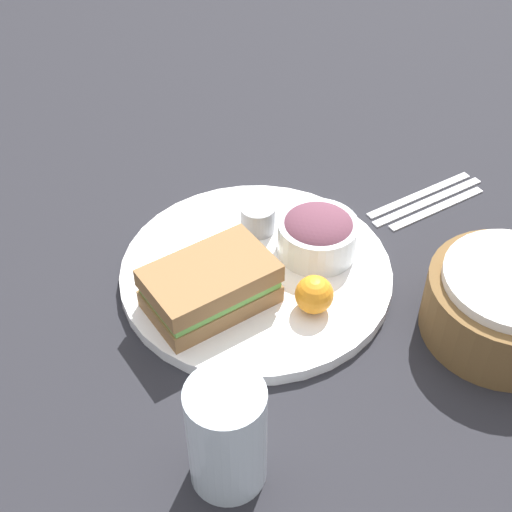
{
  "coord_description": "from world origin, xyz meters",
  "views": [
    {
      "loc": [
        0.42,
        0.48,
        0.63
      ],
      "look_at": [
        0.0,
        0.0,
        0.04
      ],
      "focal_mm": 50.0,
      "sensor_mm": 36.0,
      "label": 1
    }
  ],
  "objects_px": {
    "bread_basket": "(506,304)",
    "drink_glass": "(227,436)",
    "spoon": "(437,208)",
    "dressing_cup": "(258,218)",
    "fork": "(420,194)",
    "sandwich": "(210,286)",
    "salad_bowl": "(318,233)",
    "knife": "(428,201)",
    "plate": "(256,273)"
  },
  "relations": [
    {
      "from": "bread_basket",
      "to": "salad_bowl",
      "type": "bearing_deg",
      "value": -70.54
    },
    {
      "from": "salad_bowl",
      "to": "bread_basket",
      "type": "bearing_deg",
      "value": 109.46
    },
    {
      "from": "knife",
      "to": "plate",
      "type": "bearing_deg",
      "value": 180.0
    },
    {
      "from": "salad_bowl",
      "to": "dressing_cup",
      "type": "relative_size",
      "value": 2.2
    },
    {
      "from": "bread_basket",
      "to": "spoon",
      "type": "height_order",
      "value": "bread_basket"
    },
    {
      "from": "drink_glass",
      "to": "knife",
      "type": "height_order",
      "value": "drink_glass"
    },
    {
      "from": "drink_glass",
      "to": "spoon",
      "type": "relative_size",
      "value": 0.77
    },
    {
      "from": "knife",
      "to": "sandwich",
      "type": "bearing_deg",
      "value": -176.34
    },
    {
      "from": "dressing_cup",
      "to": "spoon",
      "type": "bearing_deg",
      "value": 153.05
    },
    {
      "from": "salad_bowl",
      "to": "bread_basket",
      "type": "distance_m",
      "value": 0.24
    },
    {
      "from": "drink_glass",
      "to": "fork",
      "type": "xyz_separation_m",
      "value": [
        -0.48,
        -0.16,
        -0.06
      ]
    },
    {
      "from": "bread_basket",
      "to": "drink_glass",
      "type": "bearing_deg",
      "value": -9.84
    },
    {
      "from": "sandwich",
      "to": "salad_bowl",
      "type": "bearing_deg",
      "value": 174.4
    },
    {
      "from": "sandwich",
      "to": "dressing_cup",
      "type": "bearing_deg",
      "value": -153.19
    },
    {
      "from": "dressing_cup",
      "to": "fork",
      "type": "bearing_deg",
      "value": 160.97
    },
    {
      "from": "plate",
      "to": "knife",
      "type": "distance_m",
      "value": 0.29
    },
    {
      "from": "salad_bowl",
      "to": "fork",
      "type": "xyz_separation_m",
      "value": [
        -0.21,
        0.0,
        -0.04
      ]
    },
    {
      "from": "salad_bowl",
      "to": "knife",
      "type": "bearing_deg",
      "value": 174.84
    },
    {
      "from": "knife",
      "to": "fork",
      "type": "bearing_deg",
      "value": 90.0
    },
    {
      "from": "sandwich",
      "to": "salad_bowl",
      "type": "relative_size",
      "value": 1.54
    },
    {
      "from": "bread_basket",
      "to": "knife",
      "type": "bearing_deg",
      "value": -121.32
    },
    {
      "from": "salad_bowl",
      "to": "knife",
      "type": "xyz_separation_m",
      "value": [
        -0.2,
        0.02,
        -0.04
      ]
    },
    {
      "from": "sandwich",
      "to": "knife",
      "type": "bearing_deg",
      "value": 174.65
    },
    {
      "from": "plate",
      "to": "fork",
      "type": "relative_size",
      "value": 1.84
    },
    {
      "from": "bread_basket",
      "to": "knife",
      "type": "relative_size",
      "value": 0.95
    },
    {
      "from": "sandwich",
      "to": "drink_glass",
      "type": "height_order",
      "value": "drink_glass"
    },
    {
      "from": "drink_glass",
      "to": "knife",
      "type": "xyz_separation_m",
      "value": [
        -0.48,
        -0.14,
        -0.06
      ]
    },
    {
      "from": "fork",
      "to": "knife",
      "type": "xyz_separation_m",
      "value": [
        0.0,
        0.02,
        0.0
      ]
    },
    {
      "from": "plate",
      "to": "drink_glass",
      "type": "bearing_deg",
      "value": 43.58
    },
    {
      "from": "plate",
      "to": "sandwich",
      "type": "xyz_separation_m",
      "value": [
        0.08,
        0.01,
        0.04
      ]
    },
    {
      "from": "sandwich",
      "to": "knife",
      "type": "height_order",
      "value": "sandwich"
    },
    {
      "from": "drink_glass",
      "to": "knife",
      "type": "distance_m",
      "value": 0.5
    },
    {
      "from": "dressing_cup",
      "to": "fork",
      "type": "distance_m",
      "value": 0.25
    },
    {
      "from": "bread_basket",
      "to": "fork",
      "type": "bearing_deg",
      "value": -119.79
    },
    {
      "from": "spoon",
      "to": "salad_bowl",
      "type": "bearing_deg",
      "value": 178.78
    },
    {
      "from": "plate",
      "to": "drink_glass",
      "type": "xyz_separation_m",
      "value": [
        0.2,
        0.19,
        0.06
      ]
    },
    {
      "from": "plate",
      "to": "bread_basket",
      "type": "relative_size",
      "value": 1.84
    },
    {
      "from": "salad_bowl",
      "to": "fork",
      "type": "height_order",
      "value": "salad_bowl"
    },
    {
      "from": "knife",
      "to": "spoon",
      "type": "bearing_deg",
      "value": -90.0
    },
    {
      "from": "drink_glass",
      "to": "fork",
      "type": "relative_size",
      "value": 0.7
    },
    {
      "from": "drink_glass",
      "to": "sandwich",
      "type": "bearing_deg",
      "value": -123.76
    },
    {
      "from": "drink_glass",
      "to": "fork",
      "type": "height_order",
      "value": "drink_glass"
    },
    {
      "from": "sandwich",
      "to": "salad_bowl",
      "type": "distance_m",
      "value": 0.16
    },
    {
      "from": "salad_bowl",
      "to": "fork",
      "type": "bearing_deg",
      "value": 179.84
    },
    {
      "from": "spoon",
      "to": "dressing_cup",
      "type": "bearing_deg",
      "value": 162.06
    },
    {
      "from": "plate",
      "to": "dressing_cup",
      "type": "height_order",
      "value": "dressing_cup"
    },
    {
      "from": "dressing_cup",
      "to": "spoon",
      "type": "distance_m",
      "value": 0.26
    },
    {
      "from": "dressing_cup",
      "to": "knife",
      "type": "xyz_separation_m",
      "value": [
        -0.23,
        0.1,
        -0.03
      ]
    },
    {
      "from": "bread_basket",
      "to": "dressing_cup",
      "type": "bearing_deg",
      "value": -70.43
    },
    {
      "from": "sandwich",
      "to": "knife",
      "type": "xyz_separation_m",
      "value": [
        -0.36,
        0.03,
        -0.04
      ]
    }
  ]
}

